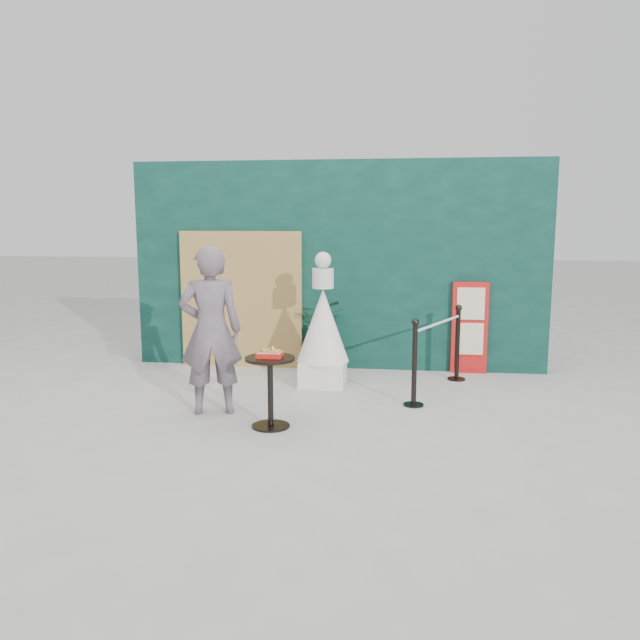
# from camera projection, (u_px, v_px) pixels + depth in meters

# --- Properties ---
(ground) EXTENTS (60.00, 60.00, 0.00)m
(ground) POSITION_uv_depth(u_px,v_px,m) (304.00, 437.00, 6.25)
(ground) COLOR #ADAAA5
(ground) RESTS_ON ground
(back_wall) EXTENTS (6.00, 0.30, 3.00)m
(back_wall) POSITION_uv_depth(u_px,v_px,m) (338.00, 265.00, 9.10)
(back_wall) COLOR #092C26
(back_wall) RESTS_ON ground
(bamboo_fence) EXTENTS (1.80, 0.08, 2.00)m
(bamboo_fence) POSITION_uv_depth(u_px,v_px,m) (241.00, 300.00, 9.15)
(bamboo_fence) COLOR tan
(bamboo_fence) RESTS_ON ground
(woman) EXTENTS (0.78, 0.62, 1.88)m
(woman) POSITION_uv_depth(u_px,v_px,m) (211.00, 330.00, 6.91)
(woman) COLOR slate
(woman) RESTS_ON ground
(menu_board) EXTENTS (0.50, 0.07, 1.30)m
(menu_board) POSITION_uv_depth(u_px,v_px,m) (470.00, 328.00, 8.79)
(menu_board) COLOR red
(menu_board) RESTS_ON ground
(statue) EXTENTS (0.68, 0.68, 1.75)m
(statue) POSITION_uv_depth(u_px,v_px,m) (323.00, 331.00, 8.15)
(statue) COLOR white
(statue) RESTS_ON ground
(cafe_table) EXTENTS (0.52, 0.52, 0.75)m
(cafe_table) POSITION_uv_depth(u_px,v_px,m) (270.00, 381.00, 6.48)
(cafe_table) COLOR black
(cafe_table) RESTS_ON ground
(food_basket) EXTENTS (0.26, 0.19, 0.11)m
(food_basket) POSITION_uv_depth(u_px,v_px,m) (270.00, 354.00, 6.44)
(food_basket) COLOR red
(food_basket) RESTS_ON cafe_table
(planter) EXTENTS (0.61, 0.53, 1.04)m
(planter) POSITION_uv_depth(u_px,v_px,m) (323.00, 329.00, 8.98)
(planter) COLOR brown
(planter) RESTS_ON ground
(stanchion_barrier) EXTENTS (0.84, 1.54, 1.03)m
(stanchion_barrier) POSITION_uv_depth(u_px,v_px,m) (438.00, 353.00, 7.83)
(stanchion_barrier) COLOR black
(stanchion_barrier) RESTS_ON ground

